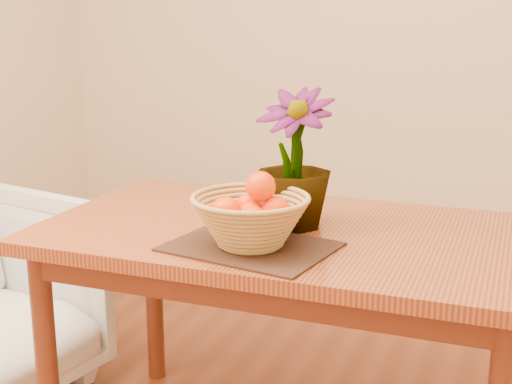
% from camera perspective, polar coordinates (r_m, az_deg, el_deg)
% --- Properties ---
extents(wall_back, '(4.00, 0.02, 2.70)m').
position_cam_1_polar(wall_back, '(3.86, 12.01, 13.82)').
color(wall_back, '#F8E3BD').
rests_on(wall_back, floor).
extents(table, '(1.40, 0.80, 0.75)m').
position_cam_1_polar(table, '(2.07, 2.39, -5.20)').
color(table, brown).
rests_on(table, floor).
extents(placemat, '(0.46, 0.38, 0.01)m').
position_cam_1_polar(placemat, '(1.87, -0.43, -4.39)').
color(placemat, '#331A12').
rests_on(placemat, table).
extents(wicker_basket, '(0.31, 0.31, 0.13)m').
position_cam_1_polar(wicker_basket, '(1.85, -0.44, -2.46)').
color(wicker_basket, tan).
rests_on(wicker_basket, placemat).
extents(orange_pile, '(0.20, 0.19, 0.14)m').
position_cam_1_polar(orange_pile, '(1.85, -0.28, -1.22)').
color(orange_pile, '#FE4404').
rests_on(orange_pile, wicker_basket).
extents(potted_plant, '(0.24, 0.24, 0.40)m').
position_cam_1_polar(potted_plant, '(2.02, 3.04, 2.66)').
color(potted_plant, '#154614').
rests_on(potted_plant, table).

